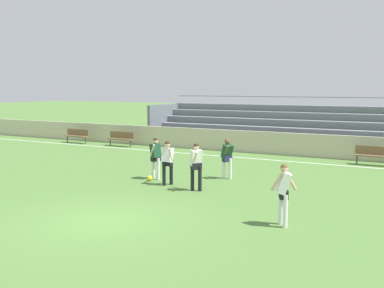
# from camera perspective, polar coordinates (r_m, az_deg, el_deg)

# --- Properties ---
(ground_plane) EXTENTS (160.00, 160.00, 0.00)m
(ground_plane) POSITION_cam_1_polar(r_m,az_deg,el_deg) (12.40, -11.73, -9.86)
(ground_plane) COLOR #517A38
(field_line_sideline) EXTENTS (44.00, 0.12, 0.01)m
(field_line_sideline) POSITION_cam_1_polar(r_m,az_deg,el_deg) (22.73, 7.61, -1.87)
(field_line_sideline) COLOR white
(field_line_sideline) RESTS_ON ground
(sideline_wall) EXTENTS (48.00, 0.16, 1.23)m
(sideline_wall) POSITION_cam_1_polar(r_m,az_deg,el_deg) (24.41, 9.13, 0.20)
(sideline_wall) COLOR beige
(sideline_wall) RESTS_ON ground
(bleacher_stand) EXTENTS (20.92, 4.32, 3.07)m
(bleacher_stand) POSITION_cam_1_polar(r_m,az_deg,el_deg) (26.36, 16.18, 2.10)
(bleacher_stand) COLOR #9EA3AD
(bleacher_stand) RESTS_ON ground
(bench_far_left) EXTENTS (1.80, 0.40, 0.90)m
(bench_far_left) POSITION_cam_1_polar(r_m,az_deg,el_deg) (29.76, -14.83, 1.20)
(bench_far_left) COLOR brown
(bench_far_left) RESTS_ON ground
(bench_far_right) EXTENTS (1.80, 0.40, 0.90)m
(bench_far_right) POSITION_cam_1_polar(r_m,az_deg,el_deg) (27.50, -9.28, 0.85)
(bench_far_right) COLOR brown
(bench_far_right) RESTS_ON ground
(bench_near_bin) EXTENTS (1.80, 0.40, 0.90)m
(bench_near_bin) POSITION_cam_1_polar(r_m,az_deg,el_deg) (22.20, 22.83, -1.19)
(bench_near_bin) COLOR brown
(bench_near_bin) RESTS_ON ground
(player_white_challenging) EXTENTS (0.44, 0.47, 1.66)m
(player_white_challenging) POSITION_cam_1_polar(r_m,az_deg,el_deg) (16.31, -3.22, -1.99)
(player_white_challenging) COLOR black
(player_white_challenging) RESTS_ON ground
(player_dark_pressing_high) EXTENTS (0.45, 0.56, 1.65)m
(player_dark_pressing_high) POSITION_cam_1_polar(r_m,az_deg,el_deg) (17.39, -4.79, -1.42)
(player_dark_pressing_high) COLOR white
(player_dark_pressing_high) RESTS_ON ground
(player_dark_trailing_run) EXTENTS (0.54, 0.65, 1.63)m
(player_dark_trailing_run) POSITION_cam_1_polar(r_m,az_deg,el_deg) (17.45, 4.62, -1.46)
(player_dark_trailing_run) COLOR white
(player_dark_trailing_run) RESTS_ON ground
(player_white_overlapping) EXTENTS (0.47, 0.68, 1.69)m
(player_white_overlapping) POSITION_cam_1_polar(r_m,az_deg,el_deg) (15.37, 0.54, -2.46)
(player_white_overlapping) COLOR black
(player_white_overlapping) RESTS_ON ground
(player_white_on_ball) EXTENTS (0.63, 0.50, 1.67)m
(player_white_on_ball) POSITION_cam_1_polar(r_m,az_deg,el_deg) (11.74, 11.91, -5.80)
(player_white_on_ball) COLOR white
(player_white_on_ball) RESTS_ON ground
(soccer_ball) EXTENTS (0.22, 0.22, 0.22)m
(soccer_ball) POSITION_cam_1_polar(r_m,az_deg,el_deg) (17.21, -5.55, -4.48)
(soccer_ball) COLOR yellow
(soccer_ball) RESTS_ON ground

